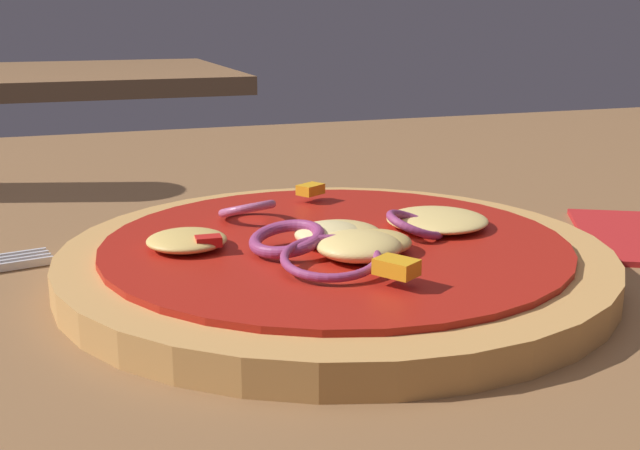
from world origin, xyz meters
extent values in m
cube|color=brown|center=(0.00, 0.00, 0.02)|extent=(1.40, 1.04, 0.04)
cylinder|color=tan|center=(0.00, 0.01, 0.04)|extent=(0.26, 0.26, 0.01)
cylinder|color=#A81C11|center=(0.00, 0.01, 0.05)|extent=(0.22, 0.22, 0.00)
ellipsoid|color=#EFCC72|center=(0.00, 0.01, 0.06)|extent=(0.04, 0.04, 0.01)
ellipsoid|color=#F4DB8E|center=(-0.01, 0.01, 0.06)|extent=(0.03, 0.03, 0.01)
ellipsoid|color=#EFCC72|center=(0.00, -0.02, 0.06)|extent=(0.04, 0.04, 0.01)
ellipsoid|color=#E5BC60|center=(0.01, -0.01, 0.06)|extent=(0.03, 0.03, 0.01)
ellipsoid|color=#EFCC72|center=(0.06, 0.02, 0.06)|extent=(0.05, 0.05, 0.01)
ellipsoid|color=#E5BC60|center=(-0.07, 0.02, 0.06)|extent=(0.04, 0.04, 0.01)
torus|color=#B25984|center=(-0.03, 0.06, 0.06)|extent=(0.04, 0.04, 0.01)
torus|color=#93386B|center=(-0.02, -0.03, 0.06)|extent=(0.06, 0.06, 0.01)
torus|color=#93386B|center=(-0.03, 0.00, 0.06)|extent=(0.05, 0.05, 0.01)
torus|color=#93386B|center=(0.04, 0.01, 0.06)|extent=(0.04, 0.04, 0.01)
cube|color=orange|center=(0.00, -0.06, 0.06)|extent=(0.02, 0.02, 0.01)
cube|color=red|center=(-0.06, 0.01, 0.06)|extent=(0.01, 0.01, 0.00)
cube|color=orange|center=(0.01, 0.09, 0.06)|extent=(0.02, 0.02, 0.01)
cube|color=silver|center=(-0.15, 0.07, 0.04)|extent=(0.04, 0.01, 0.00)
cube|color=silver|center=(-0.15, 0.08, 0.04)|extent=(0.04, 0.01, 0.00)
cube|color=silver|center=(-0.15, 0.08, 0.04)|extent=(0.04, 0.01, 0.00)
cube|color=silver|center=(-0.15, 0.09, 0.04)|extent=(0.04, 0.01, 0.00)
cube|color=brown|center=(-0.07, 1.47, 0.02)|extent=(0.67, 0.61, 0.04)
camera|label=1|loc=(-0.13, -0.33, 0.16)|focal=44.80mm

